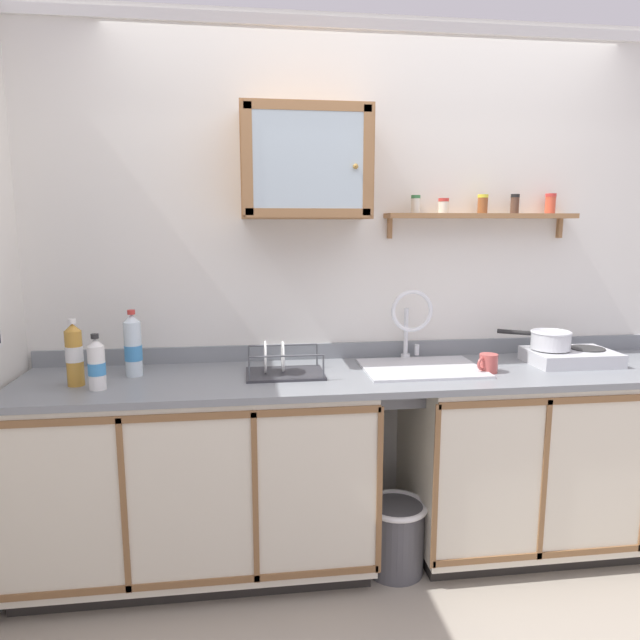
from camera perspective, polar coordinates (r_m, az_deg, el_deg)
floor at (r=2.76m, az=7.84°, el=-25.99°), size 6.34×6.34×0.00m
back_wall at (r=2.93m, az=4.91°, el=3.65°), size 3.94×0.07×2.59m
lower_cabinet_run at (r=2.77m, az=-12.24°, el=-15.22°), size 1.59×0.63×0.89m
lower_cabinet_run_right at (r=3.16m, az=22.78°, el=-12.59°), size 1.51×0.63×0.89m
countertop at (r=2.67m, az=6.34°, el=-5.52°), size 3.30×0.65×0.03m
backsplash at (r=2.95m, az=4.96°, el=-2.98°), size 3.30×0.02×0.08m
sink at (r=2.76m, az=10.00°, el=-5.02°), size 0.56×0.45×0.50m
hot_plate_stove at (r=3.06m, az=23.89°, el=-3.40°), size 0.41×0.28×0.07m
saucepan at (r=3.01m, az=22.12°, el=-1.82°), size 0.32×0.24×0.09m
bottle_juice_amber_0 at (r=2.62m, az=-23.47°, el=-3.18°), size 0.07×0.07×0.29m
bottle_water_clear_1 at (r=2.69m, az=-18.28°, el=-2.56°), size 0.08×0.08×0.30m
bottle_opaque_white_2 at (r=2.53m, az=-21.54°, el=-4.21°), size 0.07×0.07×0.24m
dish_rack at (r=2.60m, az=-3.81°, el=-4.94°), size 0.35×0.25×0.16m
mug at (r=2.75m, az=16.54°, el=-4.18°), size 0.11×0.08×0.09m
wall_cabinet at (r=2.70m, az=-1.50°, el=15.46°), size 0.59×0.31×0.50m
spice_shelf at (r=2.99m, az=16.04°, el=10.26°), size 0.97×0.14×0.22m
trash_bin at (r=2.84m, az=7.60°, el=-20.64°), size 0.30×0.30×0.34m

